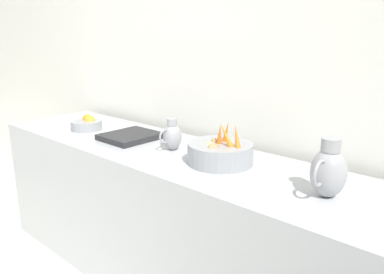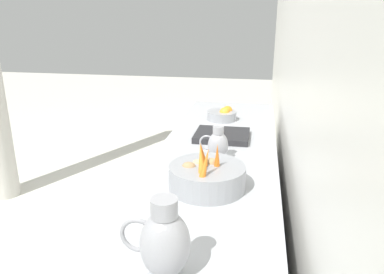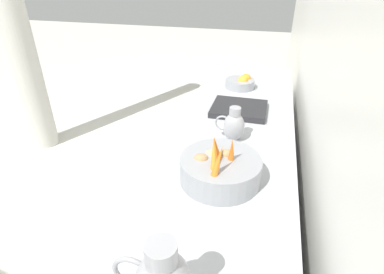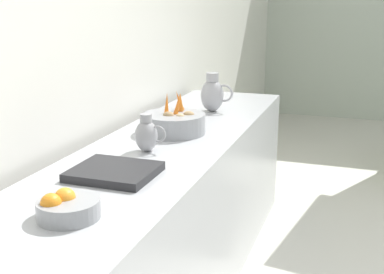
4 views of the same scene
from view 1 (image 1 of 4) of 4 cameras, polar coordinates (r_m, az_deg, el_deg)
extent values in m
cube|color=white|center=(2.19, 17.65, 13.09)|extent=(0.10, 9.12, 3.00)
cube|color=#ADAFB5|center=(2.37, -0.73, -12.88)|extent=(0.69, 3.07, 0.88)
cylinder|color=gray|center=(2.05, 4.14, -2.38)|extent=(0.34, 0.34, 0.11)
torus|color=gray|center=(2.07, 4.11, -3.67)|extent=(0.20, 0.20, 0.01)
cone|color=orange|center=(2.06, 4.97, 0.44)|extent=(0.04, 0.06, 0.14)
cone|color=orange|center=(2.01, 4.04, 0.12)|extent=(0.07, 0.07, 0.15)
cone|color=orange|center=(1.98, 5.09, -0.05)|extent=(0.06, 0.11, 0.15)
cone|color=orange|center=(1.97, 6.58, -0.21)|extent=(0.07, 0.09, 0.15)
ellipsoid|color=#9E7F56|center=(2.07, 3.50, -0.70)|extent=(0.06, 0.05, 0.05)
ellipsoid|color=#9E7F56|center=(1.97, 3.08, -1.61)|extent=(0.06, 0.05, 0.04)
ellipsoid|color=tan|center=(2.02, 2.55, -1.21)|extent=(0.05, 0.04, 0.04)
cylinder|color=gray|center=(2.86, -15.14, 1.68)|extent=(0.22, 0.22, 0.07)
sphere|color=orange|center=(2.86, -14.66, 2.30)|extent=(0.07, 0.07, 0.07)
sphere|color=orange|center=(2.91, -15.00, 2.51)|extent=(0.07, 0.07, 0.07)
ellipsoid|color=#939399|center=(1.72, 19.29, -4.94)|extent=(0.15, 0.15, 0.21)
cylinder|color=#939399|center=(1.68, 19.64, -1.07)|extent=(0.08, 0.08, 0.06)
torus|color=#939399|center=(1.64, 18.19, -5.04)|extent=(0.11, 0.01, 0.11)
ellipsoid|color=#939399|center=(2.28, -2.90, 0.01)|extent=(0.11, 0.11, 0.15)
cylinder|color=#939399|center=(2.26, -2.93, 2.18)|extent=(0.06, 0.06, 0.04)
torus|color=#939399|center=(2.24, -4.00, 0.08)|extent=(0.08, 0.01, 0.08)
cube|color=#232326|center=(2.55, -8.97, 0.10)|extent=(0.34, 0.30, 0.04)
camera|label=2|loc=(1.77, 52.95, 11.57)|focal=34.29mm
camera|label=3|loc=(1.71, 38.38, 16.58)|focal=28.16mm
camera|label=4|loc=(3.80, -40.21, 12.56)|focal=47.91mm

